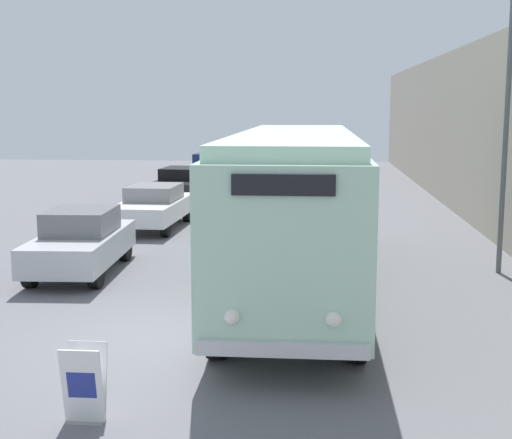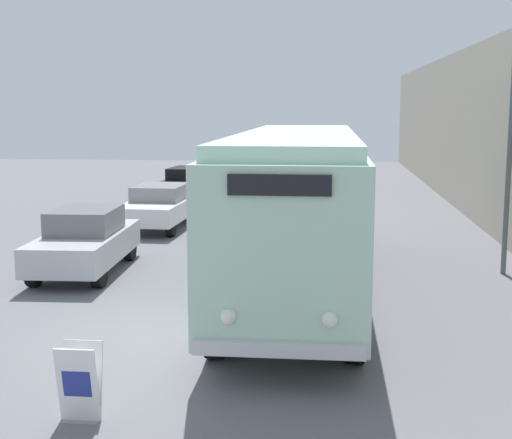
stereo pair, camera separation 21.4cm
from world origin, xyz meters
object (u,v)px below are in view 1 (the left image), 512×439
Objects in this scene: sign_board at (84,385)px; parked_car_far at (182,185)px; parked_car_near at (81,241)px; vintage_bus at (296,201)px; parked_car_distant at (211,169)px; parked_car_mid at (154,206)px; streetlamp at (509,71)px.

parked_car_far reaches higher than sign_board.
parked_car_near is 12.38m from parked_car_far.
parked_car_distant is at bearing 103.24° from vintage_bus.
sign_board is 20.44m from parked_car_far.
parked_car_mid is 0.97× the size of parked_car_distant.
parked_car_near is 0.93× the size of parked_car_distant.
parked_car_distant is (-0.10, 13.30, 0.07)m from parked_car_mid.
sign_board is (-2.41, -6.76, -1.44)m from vintage_bus.
parked_car_mid is 6.04m from parked_car_far.
streetlamp is at bearing 2.52° from parked_car_near.
vintage_bus is 2.60× the size of parked_car_mid.
sign_board is 8.33m from parked_car_near.
streetlamp reaches higher than parked_car_far.
streetlamp is 15.63m from parked_car_far.
parked_car_near is 19.64m from parked_car_distant.
parked_car_distant is at bearing 95.14° from sign_board.
parked_car_mid is (0.29, 6.34, -0.03)m from parked_car_near.
streetlamp is 21.49m from parked_car_distant.
vintage_bus is 1.57× the size of streetlamp.
sign_board is 0.23× the size of parked_car_near.
streetlamp is at bearing 22.52° from vintage_bus.
parked_car_near is 0.96× the size of parked_car_mid.
parked_car_mid is 1.02× the size of parked_car_far.
vintage_bus is 2.70× the size of parked_car_near.
streetlamp reaches higher than parked_car_mid.
vintage_bus is at bearing -65.36° from parked_car_far.
sign_board is 14.43m from parked_car_mid.
parked_car_near reaches higher than parked_car_mid.
parked_car_distant is (-4.89, 20.77, -1.13)m from vintage_bus.
parked_car_distant is (-9.66, 18.79, -3.90)m from streetlamp.
vintage_bus is 5.33m from parked_car_near.
parked_car_near is at bearing 108.69° from sign_board.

